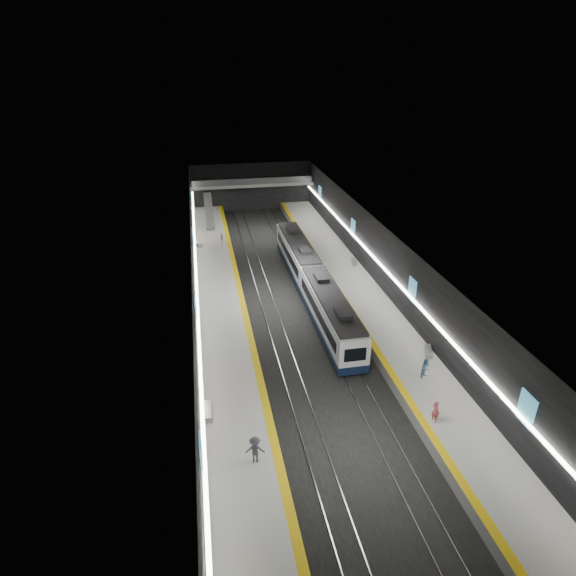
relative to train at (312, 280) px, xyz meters
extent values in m
plane|color=black|center=(-2.50, -0.75, -2.20)|extent=(70.00, 70.00, 0.00)
cube|color=beige|center=(-2.50, -0.75, 5.80)|extent=(20.00, 70.00, 0.04)
cube|color=black|center=(-12.50, -0.75, 1.80)|extent=(0.04, 70.00, 8.00)
cube|color=black|center=(7.50, -0.75, 1.80)|extent=(0.04, 70.00, 8.00)
cube|color=black|center=(-2.50, 34.25, 1.80)|extent=(20.00, 0.04, 8.00)
cube|color=slate|center=(-10.00, -0.75, -1.70)|extent=(5.00, 70.00, 1.00)
cube|color=#A4A5A0|center=(-10.00, -0.75, -1.19)|extent=(5.00, 70.00, 0.02)
cube|color=#E2B80B|center=(-7.80, -0.75, -1.18)|extent=(0.60, 70.00, 0.02)
cube|color=slate|center=(5.00, -0.75, -1.70)|extent=(5.00, 70.00, 1.00)
cube|color=#A4A5A0|center=(5.00, -0.75, -1.19)|extent=(5.00, 70.00, 0.02)
cube|color=#E2B80B|center=(2.80, -0.75, -1.18)|extent=(0.60, 70.00, 0.02)
cube|color=gray|center=(-5.72, -0.75, -2.14)|extent=(0.08, 70.00, 0.12)
cube|color=gray|center=(-4.28, -0.75, -2.14)|extent=(0.08, 70.00, 0.12)
cube|color=gray|center=(-0.72, -0.75, -2.14)|extent=(0.08, 70.00, 0.12)
cube|color=gray|center=(0.72, -0.75, -2.14)|extent=(0.08, 70.00, 0.12)
cube|color=#0E1A34|center=(0.00, -7.50, -1.45)|extent=(2.65, 15.00, 0.80)
cube|color=white|center=(0.00, -7.50, 0.20)|extent=(2.65, 15.00, 2.50)
cube|color=black|center=(0.00, -7.50, 1.60)|extent=(2.44, 14.25, 0.30)
cube|color=black|center=(0.00, -7.50, 0.25)|extent=(2.69, 13.20, 1.00)
cube|color=black|center=(0.00, -15.02, 0.15)|extent=(1.85, 0.05, 1.20)
cube|color=#0E1A34|center=(0.00, 7.50, -1.45)|extent=(2.65, 15.00, 0.80)
cube|color=white|center=(0.00, 7.50, 0.20)|extent=(2.65, 15.00, 2.50)
cube|color=black|center=(0.00, 7.50, 1.60)|extent=(2.44, 14.25, 0.30)
cube|color=black|center=(0.00, 7.50, 0.25)|extent=(2.69, 13.20, 1.00)
cube|color=black|center=(0.00, -0.02, 0.15)|extent=(1.85, 0.05, 1.20)
cube|color=#46A7D4|center=(-12.42, -25.75, 2.30)|extent=(0.10, 1.50, 2.20)
cube|color=#46A7D4|center=(-12.42, -8.75, 2.30)|extent=(0.10, 1.50, 2.20)
cube|color=#46A7D4|center=(-12.42, 9.25, 2.30)|extent=(0.10, 1.50, 2.20)
cube|color=#46A7D4|center=(-12.42, 26.25, 2.30)|extent=(0.10, 1.50, 2.20)
cube|color=#46A7D4|center=(7.42, -25.75, 2.30)|extent=(0.10, 1.50, 2.20)
cube|color=#46A7D4|center=(7.42, -8.75, 2.30)|extent=(0.10, 1.50, 2.20)
cube|color=#46A7D4|center=(7.42, 9.25, 2.30)|extent=(0.10, 1.50, 2.20)
cube|color=#46A7D4|center=(7.42, 26.25, 2.30)|extent=(0.10, 1.50, 2.20)
cube|color=white|center=(-12.30, -0.75, 1.60)|extent=(0.25, 68.60, 0.12)
cube|color=white|center=(7.30, -0.75, 1.60)|extent=(0.25, 68.60, 0.12)
cube|color=gray|center=(-2.50, 32.25, 2.80)|extent=(20.00, 3.00, 0.50)
cube|color=#47474C|center=(-2.50, 30.80, 3.55)|extent=(19.60, 0.08, 1.00)
cube|color=#99999E|center=(-10.00, 25.25, 0.70)|extent=(1.20, 7.50, 3.92)
cube|color=#99999E|center=(-12.00, -18.37, -0.96)|extent=(0.60, 1.96, 0.48)
cube|color=#99999E|center=(-12.00, 16.07, -0.95)|extent=(1.19, 2.10, 0.49)
cube|color=#99999E|center=(6.95, -14.10, -0.98)|extent=(1.08, 1.86, 0.44)
cube|color=#99999E|center=(6.74, 6.10, -0.99)|extent=(0.81, 1.75, 0.41)
imported|color=#B94552|center=(3.58, -22.05, -0.35)|extent=(0.57, 0.71, 1.69)
imported|color=#538CB5|center=(5.19, -17.12, -0.33)|extent=(1.06, 1.01, 1.73)
imported|color=beige|center=(-8.76, 15.65, -0.40)|extent=(0.47, 0.96, 1.59)
imported|color=#3D3D44|center=(-9.23, -23.38, -0.25)|extent=(1.32, 0.89, 1.89)
camera|label=1|loc=(-11.44, -45.95, 22.03)|focal=30.00mm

